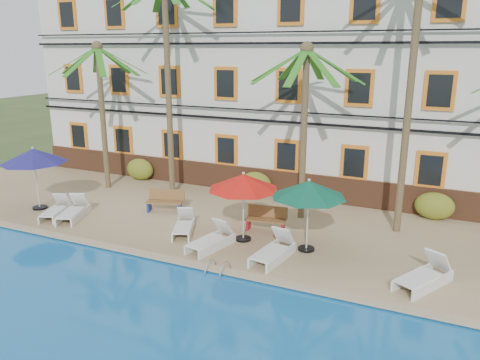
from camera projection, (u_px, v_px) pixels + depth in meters
The scene contains 23 objects.
ground at pixel (177, 255), 15.96m from camera, with size 100.00×100.00×0.00m, color #384C23.
pool_deck at pixel (238, 207), 20.31m from camera, with size 30.00×12.00×0.25m, color tan.
pool_coping at pixel (162, 258), 15.10m from camera, with size 30.00×0.35×0.06m, color tan.
hotel_building at pixel (280, 78), 23.25m from camera, with size 25.40×6.44×10.22m.
palm_a at pixel (101, 95), 21.62m from camera, with size 4.36×4.36×6.87m.
palm_b at pixel (167, 60), 20.11m from camera, with size 4.36×4.36×9.63m.
palm_c at pixel (305, 106), 17.58m from camera, with size 4.36×4.36×6.79m.
palm_d at pixel (414, 52), 15.64m from camera, with size 4.36×4.36×10.28m.
shrub_left at pixel (140, 169), 24.02m from camera, with size 1.50×0.90×1.10m, color #255C1A.
shrub_mid at pixel (256, 184), 21.46m from camera, with size 1.50×0.90×1.10m, color #255C1A.
shrub_right at pixel (435, 206), 18.43m from camera, with size 1.50×0.90×1.10m, color #255C1A.
umbrella_blue at pixel (34, 156), 19.18m from camera, with size 2.67×2.67×2.67m.
umbrella_red at pixel (243, 182), 15.99m from camera, with size 2.50×2.50×2.50m.
umbrella_green at pixel (309, 189), 15.17m from camera, with size 2.50×2.50×2.50m.
lounger_a at pixel (56, 210), 18.82m from camera, with size 1.22×1.91×0.85m.
lounger_b at pixel (74, 211), 18.60m from camera, with size 1.33×2.06×0.92m.
lounger_c at pixel (184, 225), 17.16m from camera, with size 1.29×1.90×0.85m.
lounger_d at pixel (211, 240), 15.84m from camera, with size 1.09×2.01×0.90m.
lounger_e at pixel (274, 250), 14.98m from camera, with size 0.99×2.06×0.93m.
lounger_f at pixel (424, 276), 13.30m from camera, with size 1.59×2.11×0.95m.
bench_left at pixel (165, 201), 19.34m from camera, with size 1.57×0.91×0.93m.
bench_right at pixel (266, 218), 17.32m from camera, with size 1.55×0.69×0.93m.
pool_ladder at pixel (218, 272), 14.19m from camera, with size 0.54×0.74×0.74m.
Camera 1 is at (8.01, -12.47, 6.80)m, focal length 35.00 mm.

